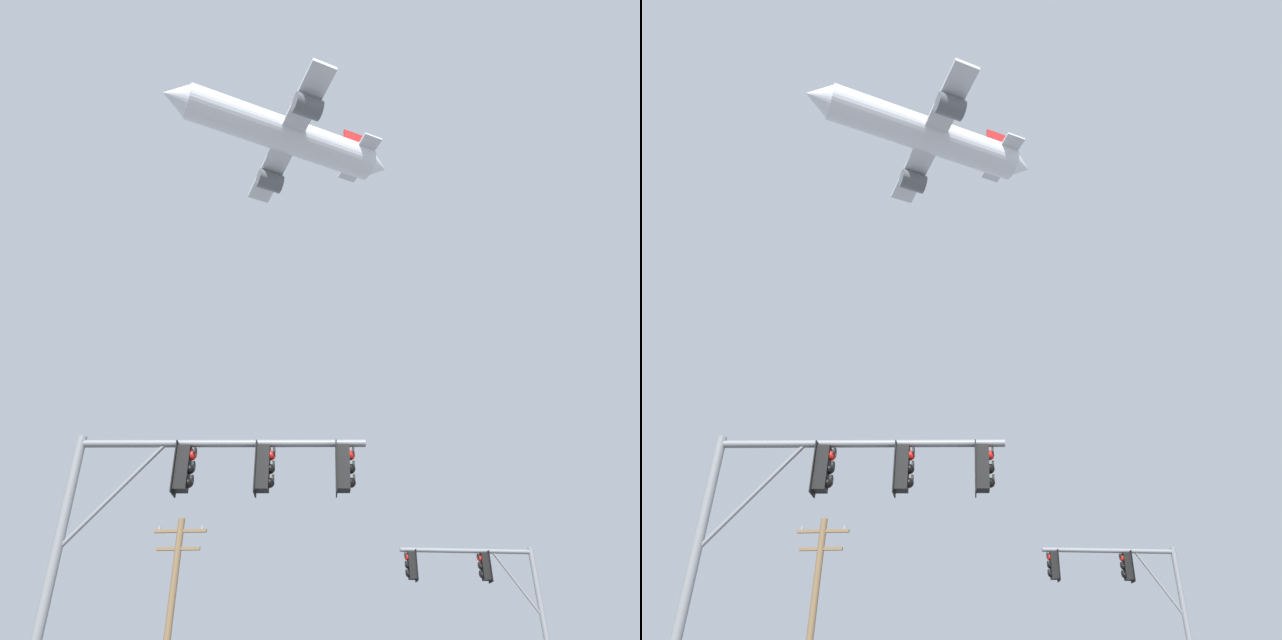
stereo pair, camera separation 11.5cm
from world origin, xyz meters
TOP-DOWN VIEW (x-y plane):
  - signal_pole_near at (-3.71, 8.28)m, footprint 5.94×0.66m
  - signal_pole_far at (4.20, 19.78)m, footprint 4.87×0.97m
  - utility_pole at (-7.78, 21.78)m, footprint 2.20×0.28m
  - airplane at (-6.44, 34.61)m, footprint 21.29×16.44m

SIDE VIEW (x-z plane):
  - utility_pole at x=-7.78m, z-range 0.29..8.47m
  - signal_pole_far at x=4.20m, z-range 1.56..8.04m
  - signal_pole_near at x=-3.71m, z-range 1.74..8.12m
  - airplane at x=-6.44m, z-range 44.02..50.20m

